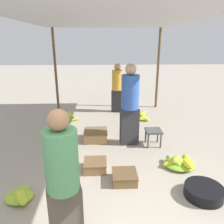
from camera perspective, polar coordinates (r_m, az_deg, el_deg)
The scene contains 15 objects.
canopy_post_back_left at distance 7.38m, azimuth -14.54°, elevation 10.54°, with size 0.08×0.08×2.58m, color brown.
canopy_post_back_right at distance 7.46m, azimuth 11.91°, elevation 10.81°, with size 0.08×0.08×2.58m, color brown.
canopy_tarp at distance 4.41m, azimuth -0.31°, elevation 23.47°, with size 3.74×5.97×0.04m, color #B2B2B7.
vendor_foreground at distance 2.38m, azimuth -12.66°, elevation -17.18°, with size 0.42×0.42×1.60m.
stool at distance 4.83m, azimuth 10.76°, elevation -5.35°, with size 0.34×0.34×0.36m.
basin_black at distance 3.67m, azimuth 22.84°, elevation -18.60°, with size 0.56×0.56×0.16m.
banana_pile_left_0 at distance 6.38m, azimuth -11.61°, elevation -1.60°, with size 0.65×0.49×0.25m.
banana_pile_left_1 at distance 3.61m, azimuth -22.93°, elevation -19.53°, with size 0.41×0.53×0.17m.
banana_pile_right_0 at distance 6.41m, azimuth 7.92°, elevation -1.23°, with size 0.40×0.45×0.23m.
banana_pile_right_1 at distance 4.25m, azimuth 17.06°, elevation -12.55°, with size 0.61×0.58×0.21m.
crate_near at distance 3.70m, azimuth 3.29°, elevation -16.62°, with size 0.40×0.40×0.17m.
crate_mid at distance 3.98m, azimuth -4.38°, elevation -13.76°, with size 0.40×0.40×0.18m.
crate_far at distance 5.07m, azimuth -4.28°, elevation -6.09°, with size 0.53×0.53×0.23m.
shopper_walking_mid at distance 6.89m, azimuth 1.37°, elevation 6.47°, with size 0.39×0.39×1.54m.
shopper_walking_far at distance 4.64m, azimuth 4.69°, elevation 2.09°, with size 0.41×0.41×1.76m.
Camera 1 is at (-0.19, -1.30, 2.19)m, focal length 35.00 mm.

